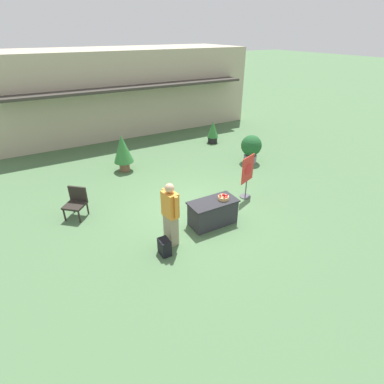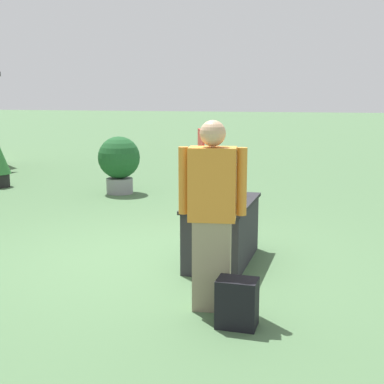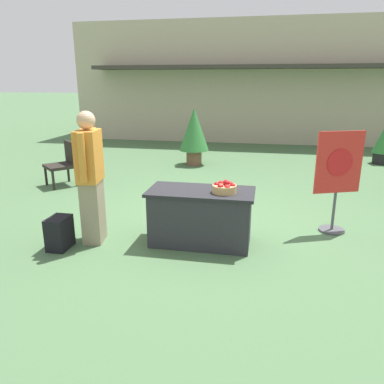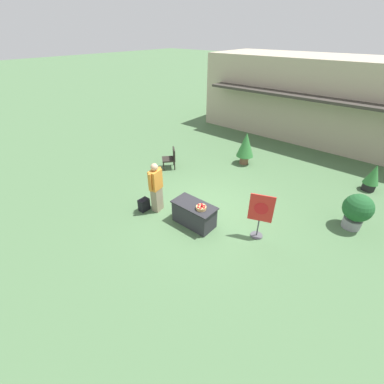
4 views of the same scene
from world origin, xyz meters
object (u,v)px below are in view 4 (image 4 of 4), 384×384
object	(u,v)px
patio_chair	(171,157)
potted_plant_near_left	(357,210)
potted_plant_far_left	(373,177)
potted_plant_far_right	(246,146)
poster_board	(260,214)
backpack	(144,205)
apple_basket	(201,207)
person_visitor	(156,187)
display_table	(194,214)

from	to	relation	value
patio_chair	potted_plant_near_left	distance (m)	7.09
potted_plant_far_left	potted_plant_far_right	xyz separation A→B (m)	(-4.78, -1.05, 0.29)
poster_board	potted_plant_far_left	distance (m)	5.44
backpack	patio_chair	distance (m)	3.22
backpack	poster_board	bearing A→B (deg)	19.90
backpack	potted_plant_far_left	world-z (taller)	potted_plant_far_left
potted_plant_near_left	potted_plant_far_left	size ratio (longest dim) A/B	1.09
poster_board	patio_chair	bearing A→B (deg)	-128.68
patio_chair	potted_plant_far_right	xyz separation A→B (m)	(2.24, 2.43, 0.35)
potted_plant_near_left	apple_basket	bearing A→B (deg)	-139.07
person_visitor	poster_board	world-z (taller)	person_visitor
backpack	poster_board	distance (m)	3.80
backpack	display_table	bearing A→B (deg)	16.90
apple_basket	potted_plant_near_left	bearing A→B (deg)	40.93
display_table	person_visitor	size ratio (longest dim) A/B	0.79
apple_basket	patio_chair	distance (m)	4.27
person_visitor	backpack	xyz separation A→B (m)	(-0.34, -0.30, -0.67)
apple_basket	person_visitor	distance (m)	1.73
display_table	person_visitor	world-z (taller)	person_visitor
backpack	potted_plant_near_left	xyz separation A→B (m)	(5.56, 3.52, 0.44)
display_table	poster_board	xyz separation A→B (m)	(1.79, 0.75, 0.45)
person_visitor	apple_basket	bearing A→B (deg)	-3.18
display_table	person_visitor	xyz separation A→B (m)	(-1.41, -0.23, 0.52)
backpack	patio_chair	world-z (taller)	patio_chair
person_visitor	patio_chair	size ratio (longest dim) A/B	1.93
backpack	apple_basket	bearing A→B (deg)	13.23
display_table	patio_chair	size ratio (longest dim) A/B	1.53
person_visitor	potted_plant_far_right	size ratio (longest dim) A/B	1.20
display_table	potted_plant_near_left	bearing A→B (deg)	38.12
display_table	potted_plant_far_right	size ratio (longest dim) A/B	0.95
potted_plant_far_left	poster_board	bearing A→B (deg)	-111.60
apple_basket	backpack	distance (m)	2.19
apple_basket	potted_plant_near_left	size ratio (longest dim) A/B	0.27
potted_plant_far_left	person_visitor	bearing A→B (deg)	-130.77
apple_basket	person_visitor	size ratio (longest dim) A/B	0.18
potted_plant_far_right	patio_chair	bearing A→B (deg)	-132.61
backpack	potted_plant_far_left	bearing A→B (deg)	48.85
backpack	potted_plant_far_right	world-z (taller)	potted_plant_far_right
display_table	potted_plant_far_left	bearing A→B (deg)	56.87
potted_plant_far_left	potted_plant_far_right	size ratio (longest dim) A/B	0.73
person_visitor	potted_plant_near_left	distance (m)	6.14
potted_plant_far_right	poster_board	bearing A→B (deg)	-55.14
potted_plant_near_left	display_table	bearing A→B (deg)	-141.88
patio_chair	potted_plant_far_right	size ratio (longest dim) A/B	0.62
patio_chair	potted_plant_far_left	size ratio (longest dim) A/B	0.85
potted_plant_near_left	potted_plant_far_left	distance (m)	2.81
potted_plant_near_left	potted_plant_far_right	xyz separation A→B (m)	(-4.81, 1.75, 0.19)
backpack	patio_chair	size ratio (longest dim) A/B	0.47
potted_plant_near_left	potted_plant_far_left	world-z (taller)	potted_plant_near_left
display_table	person_visitor	bearing A→B (deg)	-170.91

